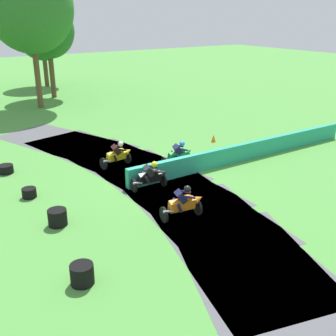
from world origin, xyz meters
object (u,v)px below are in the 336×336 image
object	(u,v)px
motorcycle_trailing_green	(179,154)
tire_stack_near	(82,274)
tire_stack_mid_a	(57,217)
tire_stack_far	(6,169)
motorcycle_fourth_yellow	(118,154)
traffic_cone	(214,138)
motorcycle_chase_black	(151,176)
motorcycle_lead_orange	(184,203)
tire_stack_mid_b	(29,193)

from	to	relation	value
motorcycle_trailing_green	tire_stack_near	distance (m)	9.81
tire_stack_mid_a	tire_stack_far	size ratio (longest dim) A/B	0.99
motorcycle_fourth_yellow	traffic_cone	xyz separation A→B (m)	(6.56, 0.59, -0.41)
motorcycle_chase_black	motorcycle_lead_orange	bearing A→B (deg)	-97.70
motorcycle_fourth_yellow	tire_stack_far	xyz separation A→B (m)	(-4.86, 2.16, -0.43)
motorcycle_fourth_yellow	tire_stack_mid_a	size ratio (longest dim) A/B	2.47
motorcycle_lead_orange	motorcycle_fourth_yellow	size ratio (longest dim) A/B	1.01
tire_stack_mid_a	traffic_cone	size ratio (longest dim) A/B	1.55
tire_stack_near	tire_stack_far	size ratio (longest dim) A/B	0.98
tire_stack_far	tire_stack_mid_a	bearing A→B (deg)	-87.14
motorcycle_lead_orange	tire_stack_mid_b	distance (m)	6.60
tire_stack_mid_a	traffic_cone	xyz separation A→B (m)	(11.10, 4.73, -0.08)
tire_stack_mid_a	tire_stack_far	xyz separation A→B (m)	(-0.31, 6.30, -0.10)
motorcycle_fourth_yellow	traffic_cone	world-z (taller)	motorcycle_fourth_yellow
motorcycle_lead_orange	tire_stack_mid_a	xyz separation A→B (m)	(-4.05, 2.12, -0.35)
motorcycle_fourth_yellow	tire_stack_far	size ratio (longest dim) A/B	2.44
motorcycle_lead_orange	motorcycle_chase_black	size ratio (longest dim) A/B	1.00
motorcycle_chase_black	tire_stack_mid_a	bearing A→B (deg)	-169.49
motorcycle_chase_black	traffic_cone	world-z (taller)	motorcycle_chase_black
tire_stack_near	motorcycle_fourth_yellow	bearing A→B (deg)	56.76
motorcycle_trailing_green	tire_stack_mid_b	size ratio (longest dim) A/B	2.89
tire_stack_mid_a	motorcycle_chase_black	bearing A→B (deg)	10.51
tire_stack_near	tire_stack_mid_a	world-z (taller)	same
tire_stack_mid_a	tire_stack_mid_b	xyz separation A→B (m)	(-0.18, 2.94, -0.10)
traffic_cone	tire_stack_mid_b	bearing A→B (deg)	-170.98
tire_stack_far	motorcycle_lead_orange	bearing A→B (deg)	-62.62
motorcycle_chase_black	motorcycle_fourth_yellow	world-z (taller)	same
traffic_cone	tire_stack_far	bearing A→B (deg)	172.17
motorcycle_lead_orange	motorcycle_fourth_yellow	distance (m)	6.28
motorcycle_chase_black	tire_stack_mid_a	world-z (taller)	motorcycle_chase_black
tire_stack_near	tire_stack_mid_b	world-z (taller)	tire_stack_near
motorcycle_lead_orange	tire_stack_mid_a	world-z (taller)	motorcycle_lead_orange
motorcycle_trailing_green	tire_stack_mid_b	bearing A→B (deg)	176.37
tire_stack_mid_b	tire_stack_far	distance (m)	3.36
motorcycle_trailing_green	tire_stack_mid_a	world-z (taller)	motorcycle_trailing_green
tire_stack_mid_a	tire_stack_far	distance (m)	6.31
motorcycle_chase_black	traffic_cone	xyz separation A→B (m)	(6.66, 3.91, -0.41)
motorcycle_lead_orange	tire_stack_mid_a	bearing A→B (deg)	152.37
motorcycle_chase_black	tire_stack_near	xyz separation A→B (m)	(-5.03, -4.51, -0.33)
tire_stack_far	traffic_cone	xyz separation A→B (m)	(11.41, -1.57, 0.02)
motorcycle_chase_black	tire_stack_far	size ratio (longest dim) A/B	2.47
motorcycle_lead_orange	tire_stack_far	distance (m)	9.49
motorcycle_chase_black	traffic_cone	size ratio (longest dim) A/B	3.86
tire_stack_mid_b	tire_stack_far	bearing A→B (deg)	92.37
motorcycle_fourth_yellow	tire_stack_mid_b	world-z (taller)	motorcycle_fourth_yellow
tire_stack_far	motorcycle_trailing_green	bearing A→B (deg)	-27.43
motorcycle_chase_black	traffic_cone	distance (m)	7.73
motorcycle_trailing_green	traffic_cone	bearing A→B (deg)	28.97
motorcycle_trailing_green	tire_stack_far	world-z (taller)	motorcycle_trailing_green
motorcycle_fourth_yellow	traffic_cone	distance (m)	6.60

